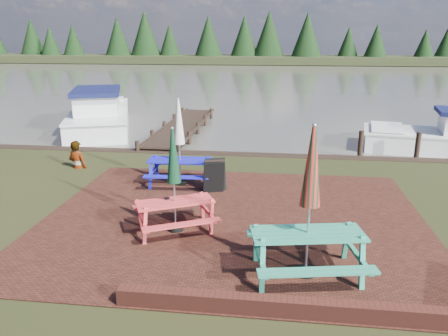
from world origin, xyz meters
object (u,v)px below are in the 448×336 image
jetty (182,126)px  picnic_table_blue (180,156)px  picnic_table_red (175,196)px  picnic_table_teal (308,226)px  chalkboard (215,176)px  boat_jetty (100,116)px  person (75,141)px

jetty → picnic_table_blue: bearing=-77.9°
picnic_table_red → picnic_table_teal: bearing=-55.3°
picnic_table_red → picnic_table_blue: (-0.59, 3.14, 0.06)m
chalkboard → boat_jetty: boat_jetty is taller
picnic_table_teal → chalkboard: 4.78m
chalkboard → picnic_table_blue: bearing=136.5°
picnic_table_teal → person: (-7.15, 5.94, -0.07)m
chalkboard → picnic_table_red: bearing=-119.0°
person → boat_jetty: bearing=-59.9°
picnic_table_red → chalkboard: (0.50, 2.62, -0.35)m
picnic_table_red → person: picnic_table_red is taller
picnic_table_blue → jetty: picnic_table_blue is taller
picnic_table_red → person: bearing=108.4°
picnic_table_red → chalkboard: size_ratio=2.54×
chalkboard → boat_jetty: (-6.95, 8.75, -0.01)m
picnic_table_red → person: size_ratio=1.29×
picnic_table_teal → picnic_table_red: size_ratio=1.19×
picnic_table_teal → picnic_table_blue: 5.78m
picnic_table_teal → boat_jetty: size_ratio=0.34×
picnic_table_blue → chalkboard: size_ratio=2.74×
chalkboard → person: bearing=141.8°
boat_jetty → jetty: bearing=-23.4°
chalkboard → jetty: bearing=90.1°
chalkboard → jetty: chalkboard is taller
chalkboard → person: size_ratio=0.51×
chalkboard → boat_jetty: 11.18m
picnic_table_teal → picnic_table_red: 3.20m
picnic_table_teal → boat_jetty: picnic_table_teal is taller
boat_jetty → picnic_table_blue: bearing=-73.5°
picnic_table_blue → person: 3.97m
chalkboard → person: 5.19m
jetty → boat_jetty: size_ratio=1.11×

